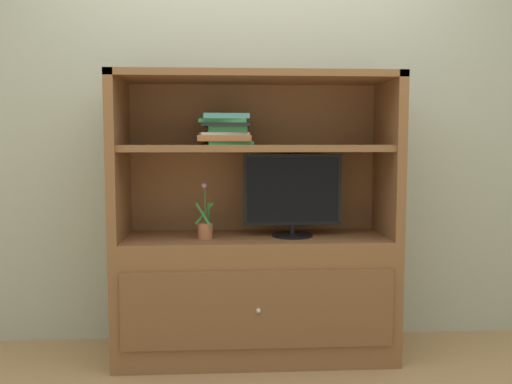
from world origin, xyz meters
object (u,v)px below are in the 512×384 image
Objects in this scene: media_console at (255,266)px; magazine_stack at (225,130)px; potted_plant at (205,228)px; tv_monitor at (293,194)px.

media_console reaches higher than magazine_stack.
media_console is at bearing 12.67° from potted_plant.
media_console is at bearing 3.09° from magazine_stack.
magazine_stack is at bearing 178.64° from tv_monitor.
potted_plant is (-0.27, -0.06, 0.23)m from media_console.
media_console reaches higher than potted_plant.
tv_monitor is at bearing 5.28° from potted_plant.
tv_monitor is 0.51m from magazine_stack.
potted_plant is at bearing -174.72° from tv_monitor.
potted_plant is 0.54m from magazine_stack.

